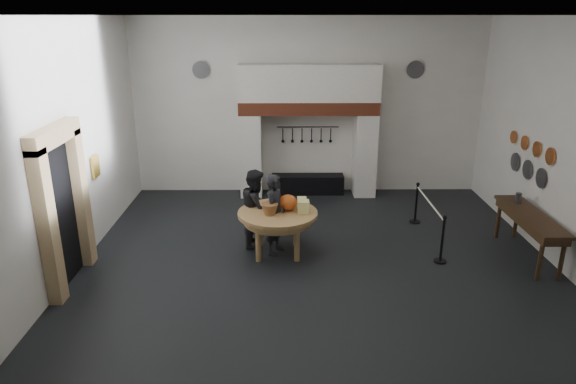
{
  "coord_description": "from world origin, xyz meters",
  "views": [
    {
      "loc": [
        -0.64,
        -9.22,
        4.5
      ],
      "look_at": [
        -0.55,
        -0.1,
        1.35
      ],
      "focal_mm": 32.0,
      "sensor_mm": 36.0,
      "label": 1
    }
  ],
  "objects_px": {
    "work_table": "(278,213)",
    "side_table": "(531,216)",
    "iron_range": "(307,184)",
    "barrier_post_near": "(442,240)",
    "visitor_far": "(256,208)",
    "visitor_near": "(276,214)",
    "barrier_post_far": "(416,204)"
  },
  "relations": [
    {
      "from": "work_table",
      "to": "side_table",
      "type": "bearing_deg",
      "value": -2.78
    },
    {
      "from": "iron_range",
      "to": "barrier_post_near",
      "type": "xyz_separation_m",
      "value": [
        2.37,
        -4.07,
        0.2
      ]
    },
    {
      "from": "visitor_far",
      "to": "visitor_near",
      "type": "bearing_deg",
      "value": -132.61
    },
    {
      "from": "visitor_near",
      "to": "visitor_far",
      "type": "height_order",
      "value": "visitor_near"
    },
    {
      "from": "work_table",
      "to": "side_table",
      "type": "distance_m",
      "value": 4.86
    },
    {
      "from": "work_table",
      "to": "side_table",
      "type": "height_order",
      "value": "side_table"
    },
    {
      "from": "iron_range",
      "to": "barrier_post_near",
      "type": "height_order",
      "value": "barrier_post_near"
    },
    {
      "from": "iron_range",
      "to": "side_table",
      "type": "bearing_deg",
      "value": -43.26
    },
    {
      "from": "visitor_far",
      "to": "side_table",
      "type": "xyz_separation_m",
      "value": [
        5.29,
        -0.66,
        0.07
      ]
    },
    {
      "from": "visitor_near",
      "to": "barrier_post_far",
      "type": "relative_size",
      "value": 1.81
    },
    {
      "from": "visitor_near",
      "to": "visitor_far",
      "type": "bearing_deg",
      "value": 68.38
    },
    {
      "from": "barrier_post_far",
      "to": "side_table",
      "type": "bearing_deg",
      "value": -46.07
    },
    {
      "from": "side_table",
      "to": "barrier_post_far",
      "type": "relative_size",
      "value": 2.44
    },
    {
      "from": "visitor_near",
      "to": "visitor_far",
      "type": "relative_size",
      "value": 1.02
    },
    {
      "from": "work_table",
      "to": "visitor_far",
      "type": "xyz_separation_m",
      "value": [
        -0.44,
        0.42,
        -0.04
      ]
    },
    {
      "from": "work_table",
      "to": "barrier_post_near",
      "type": "bearing_deg",
      "value": -8.09
    },
    {
      "from": "iron_range",
      "to": "barrier_post_far",
      "type": "height_order",
      "value": "barrier_post_far"
    },
    {
      "from": "iron_range",
      "to": "side_table",
      "type": "height_order",
      "value": "side_table"
    },
    {
      "from": "visitor_far",
      "to": "side_table",
      "type": "distance_m",
      "value": 5.33
    },
    {
      "from": "visitor_near",
      "to": "barrier_post_near",
      "type": "relative_size",
      "value": 1.81
    },
    {
      "from": "iron_range",
      "to": "visitor_near",
      "type": "relative_size",
      "value": 1.16
    },
    {
      "from": "visitor_near",
      "to": "work_table",
      "type": "bearing_deg",
      "value": -96.1
    },
    {
      "from": "barrier_post_near",
      "to": "visitor_near",
      "type": "bearing_deg",
      "value": 171.62
    },
    {
      "from": "barrier_post_near",
      "to": "barrier_post_far",
      "type": "distance_m",
      "value": 2.0
    },
    {
      "from": "visitor_near",
      "to": "barrier_post_far",
      "type": "height_order",
      "value": "visitor_near"
    },
    {
      "from": "visitor_far",
      "to": "barrier_post_far",
      "type": "height_order",
      "value": "visitor_far"
    },
    {
      "from": "visitor_near",
      "to": "side_table",
      "type": "height_order",
      "value": "visitor_near"
    },
    {
      "from": "side_table",
      "to": "barrier_post_far",
      "type": "distance_m",
      "value": 2.52
    },
    {
      "from": "barrier_post_far",
      "to": "barrier_post_near",
      "type": "bearing_deg",
      "value": -90.0
    },
    {
      "from": "work_table",
      "to": "barrier_post_far",
      "type": "xyz_separation_m",
      "value": [
        3.13,
        1.56,
        -0.39
      ]
    },
    {
      "from": "visitor_near",
      "to": "visitor_far",
      "type": "xyz_separation_m",
      "value": [
        -0.4,
        0.4,
        -0.01
      ]
    },
    {
      "from": "side_table",
      "to": "barrier_post_near",
      "type": "xyz_separation_m",
      "value": [
        -1.73,
        -0.21,
        -0.42
      ]
    }
  ]
}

